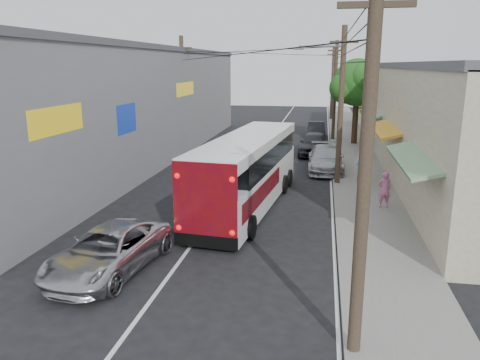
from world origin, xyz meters
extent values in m
plane|color=black|center=(0.00, 0.00, 0.00)|extent=(120.00, 120.00, 0.00)
cube|color=slate|center=(6.50, 20.00, 0.06)|extent=(3.00, 80.00, 0.12)
cube|color=beige|center=(11.00, 22.00, 3.00)|extent=(6.00, 40.00, 6.00)
cube|color=#4C4C51|center=(11.00, 22.00, 6.10)|extent=(6.20, 40.00, 0.30)
cube|color=#176821|center=(7.70, 6.00, 2.90)|extent=(1.39, 6.00, 0.46)
cube|color=orange|center=(7.70, 14.00, 2.90)|extent=(1.39, 6.00, 0.46)
cube|color=#176821|center=(7.70, 22.00, 2.90)|extent=(1.39, 6.00, 0.46)
cube|color=orange|center=(7.70, 30.00, 2.90)|extent=(1.39, 6.00, 0.46)
cube|color=#176821|center=(7.70, 38.00, 2.90)|extent=(1.39, 6.00, 0.46)
cube|color=gray|center=(-8.50, 18.00, 3.50)|extent=(7.00, 36.00, 7.00)
cube|color=#4C4C51|center=(-8.50, 18.00, 7.10)|extent=(7.20, 36.00, 0.30)
cube|color=yellow|center=(-5.05, 4.00, 4.20)|extent=(0.12, 3.50, 1.00)
cube|color=#1433A5|center=(-5.05, 10.00, 3.60)|extent=(0.12, 2.20, 1.40)
cube|color=yellow|center=(-5.05, 20.00, 4.50)|extent=(0.12, 4.00, 0.90)
cylinder|color=#473828|center=(5.20, -2.00, 4.00)|extent=(0.28, 0.28, 8.00)
cube|color=#473828|center=(5.20, -2.00, 7.20)|extent=(1.40, 0.12, 0.12)
cylinder|color=#473828|center=(5.20, 13.00, 4.00)|extent=(0.28, 0.28, 8.00)
cube|color=#473828|center=(5.20, 13.00, 7.20)|extent=(1.40, 0.12, 0.12)
cylinder|color=#473828|center=(5.20, 28.00, 4.00)|extent=(0.28, 0.28, 8.00)
cube|color=#473828|center=(5.20, 28.00, 7.20)|extent=(1.40, 0.12, 0.12)
cylinder|color=#473828|center=(5.20, 43.00, 4.00)|extent=(0.28, 0.28, 8.00)
cube|color=#473828|center=(5.20, 43.00, 7.20)|extent=(1.40, 0.12, 0.12)
cylinder|color=#473828|center=(-5.20, 20.00, 4.00)|extent=(0.28, 0.28, 8.00)
cube|color=#473828|center=(-5.20, 20.00, 7.20)|extent=(1.40, 0.12, 0.12)
cylinder|color=#59595E|center=(4.10, 13.00, 7.00)|extent=(2.20, 0.10, 0.10)
cube|color=#59595E|center=(3.00, 13.00, 6.90)|extent=(0.50, 0.18, 0.12)
cylinder|color=#3F2B19|center=(6.80, 26.00, 2.00)|extent=(0.44, 0.44, 4.00)
sphere|color=#215015|center=(6.80, 26.00, 4.80)|extent=(3.60, 3.60, 3.60)
sphere|color=#215015|center=(7.80, 26.60, 4.20)|extent=(2.60, 2.60, 2.60)
sphere|color=#215015|center=(5.90, 25.60, 4.40)|extent=(2.40, 2.40, 2.40)
sphere|color=#215015|center=(7.20, 25.00, 5.20)|extent=(2.20, 2.20, 2.20)
sphere|color=#215015|center=(6.50, 26.90, 5.00)|extent=(2.00, 2.00, 2.00)
cube|color=white|center=(1.20, 8.29, 1.03)|extent=(3.33, 10.93, 1.70)
cube|color=black|center=(1.25, 8.74, 2.29)|extent=(3.16, 9.15, 0.90)
cube|color=white|center=(1.20, 8.29, 2.91)|extent=(3.33, 10.93, 0.45)
cube|color=#6A0D09|center=(0.65, 2.92, 1.79)|extent=(2.22, 0.30, 2.60)
cube|color=black|center=(0.65, 2.92, 0.40)|extent=(2.24, 0.32, 0.45)
sphere|color=red|center=(-0.29, 2.99, 0.81)|extent=(0.20, 0.20, 0.20)
sphere|color=red|center=(1.58, 2.80, 0.81)|extent=(0.20, 0.20, 0.20)
sphere|color=red|center=(-0.29, 2.99, 2.60)|extent=(0.20, 0.20, 0.20)
sphere|color=red|center=(1.58, 2.80, 2.60)|extent=(0.20, 0.20, 0.20)
cylinder|color=black|center=(-0.30, 4.66, 0.45)|extent=(0.36, 0.92, 0.90)
cylinder|color=black|center=(1.93, 4.43, 0.45)|extent=(0.36, 0.92, 0.90)
cylinder|color=black|center=(0.36, 11.08, 0.45)|extent=(0.36, 0.92, 0.90)
cylinder|color=black|center=(2.59, 10.85, 0.45)|extent=(0.36, 0.92, 0.90)
cylinder|color=black|center=(0.50, 12.42, 0.45)|extent=(0.36, 0.92, 0.90)
cylinder|color=black|center=(2.73, 12.19, 0.45)|extent=(0.36, 0.92, 0.90)
imported|color=#BAB9C1|center=(-1.87, 1.00, 0.68)|extent=(2.86, 5.12, 1.35)
imported|color=#A7A8AF|center=(4.60, 16.19, 0.72)|extent=(2.15, 5.03, 1.44)
imported|color=#29292E|center=(3.80, 21.27, 0.78)|extent=(2.19, 4.73, 1.57)
imported|color=black|center=(3.80, 29.57, 0.65)|extent=(1.58, 4.01, 1.30)
imported|color=#C96A9C|center=(7.07, 8.91, 0.91)|extent=(0.64, 0.49, 1.57)
imported|color=#9BBBE2|center=(6.44, 13.31, 0.99)|extent=(1.07, 1.01, 1.75)
camera|label=1|loc=(4.33, -11.29, 6.15)|focal=35.00mm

